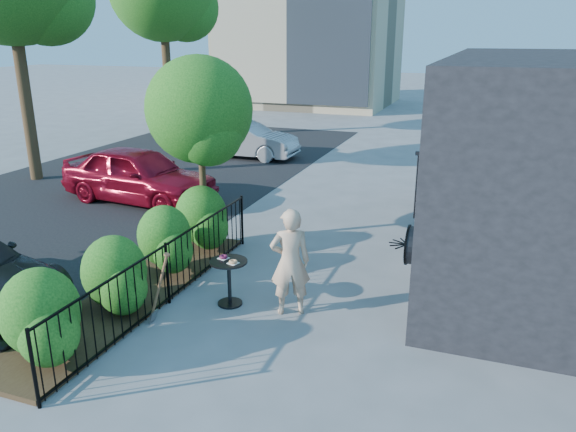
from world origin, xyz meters
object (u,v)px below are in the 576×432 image
at_px(shovel, 158,292).
at_px(car_red, 139,175).
at_px(patio_tree, 201,117).
at_px(cafe_table, 229,274).
at_px(woman, 290,262).
at_px(car_silver, 243,139).

xyz_separation_m(shovel, car_red, (-4.22, 5.68, 0.20)).
relative_size(patio_tree, cafe_table, 4.65).
xyz_separation_m(woman, car_red, (-6.02, 4.61, -0.15)).
height_order(patio_tree, woman, patio_tree).
xyz_separation_m(car_red, car_silver, (0.25, 6.23, -0.08)).
xyz_separation_m(cafe_table, car_silver, (-4.71, 10.91, 0.12)).
bearing_deg(patio_tree, woman, -40.28).
height_order(shovel, car_red, car_red).
distance_m(shovel, car_silver, 12.55).
relative_size(cafe_table, shovel, 0.67).
height_order(patio_tree, car_red, patio_tree).
relative_size(patio_tree, car_red, 0.89).
bearing_deg(shovel, car_silver, 108.47).
height_order(cafe_table, shovel, shovel).
bearing_deg(car_silver, patio_tree, -159.93).
relative_size(patio_tree, shovel, 3.13).
distance_m(patio_tree, car_silver, 9.23).
relative_size(cafe_table, car_silver, 0.21).
bearing_deg(car_red, shovel, -136.88).
relative_size(cafe_table, woman, 0.47).
height_order(patio_tree, car_silver, patio_tree).
bearing_deg(car_silver, shovel, -160.90).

